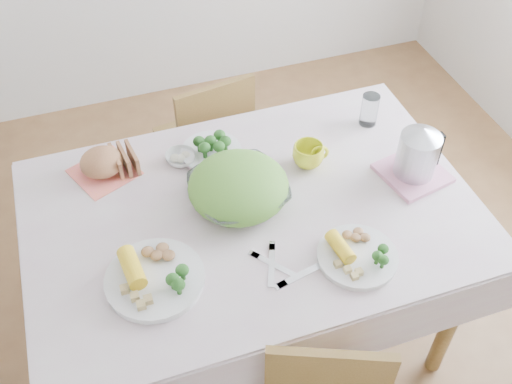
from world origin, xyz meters
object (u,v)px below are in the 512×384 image
object	(u,v)px
salad_bowl	(239,192)
electric_kettle	(419,149)
dinner_plate_left	(155,280)
dinner_plate_right	(357,257)
chair_far	(203,130)
yellow_mug	(308,155)
dining_table	(253,278)

from	to	relation	value
salad_bowl	electric_kettle	bearing A→B (deg)	-7.54
electric_kettle	salad_bowl	bearing A→B (deg)	168.31
dinner_plate_left	dinner_plate_right	size ratio (longest dim) A/B	1.20
chair_far	dinner_plate_right	size ratio (longest dim) A/B	3.24
salad_bowl	yellow_mug	world-z (taller)	yellow_mug
dining_table	dinner_plate_right	world-z (taller)	dinner_plate_right
dinner_plate_right	yellow_mug	bearing A→B (deg)	87.81
salad_bowl	dinner_plate_left	distance (m)	0.42
salad_bowl	yellow_mug	bearing A→B (deg)	16.98
dinner_plate_right	yellow_mug	world-z (taller)	yellow_mug
dinner_plate_left	yellow_mug	xyz separation A→B (m)	(0.63, 0.33, 0.03)
chair_far	dinner_plate_right	bearing A→B (deg)	92.10
chair_far	dinner_plate_right	xyz separation A→B (m)	(0.21, -1.10, 0.31)
dinner_plate_left	electric_kettle	distance (m)	0.98
chair_far	salad_bowl	xyz separation A→B (m)	(-0.06, -0.74, 0.34)
dining_table	yellow_mug	bearing A→B (deg)	29.17
salad_bowl	dinner_plate_left	xyz separation A→B (m)	(-0.34, -0.24, -0.03)
dinner_plate_right	dinner_plate_left	bearing A→B (deg)	169.20
dining_table	dinner_plate_right	xyz separation A→B (m)	(0.24, -0.30, 0.40)
salad_bowl	electric_kettle	world-z (taller)	electric_kettle
dinner_plate_left	electric_kettle	world-z (taller)	electric_kettle
dining_table	dinner_plate_left	bearing A→B (deg)	-153.37
chair_far	yellow_mug	distance (m)	0.77
dining_table	yellow_mug	xyz separation A→B (m)	(0.26, 0.14, 0.43)
dinner_plate_left	dinner_plate_right	bearing A→B (deg)	-10.80
chair_far	electric_kettle	bearing A→B (deg)	115.42
dining_table	electric_kettle	xyz separation A→B (m)	(0.59, -0.03, 0.51)
yellow_mug	dinner_plate_right	bearing A→B (deg)	-92.19
electric_kettle	chair_far	bearing A→B (deg)	120.15
salad_bowl	electric_kettle	xyz separation A→B (m)	(0.62, -0.08, 0.08)
dinner_plate_right	electric_kettle	xyz separation A→B (m)	(0.35, 0.28, 0.11)
dinner_plate_left	electric_kettle	xyz separation A→B (m)	(0.96, 0.16, 0.11)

